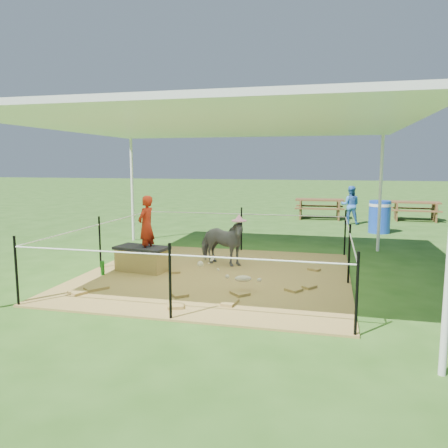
% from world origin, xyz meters
% --- Properties ---
extents(ground, '(90.00, 90.00, 0.00)m').
position_xyz_m(ground, '(0.00, 0.00, 0.00)').
color(ground, '#2D5919').
rests_on(ground, ground).
extents(hay_patch, '(4.60, 4.60, 0.03)m').
position_xyz_m(hay_patch, '(0.00, 0.00, 0.01)').
color(hay_patch, brown).
rests_on(hay_patch, ground).
extents(canopy_tent, '(6.30, 6.30, 2.90)m').
position_xyz_m(canopy_tent, '(0.00, 0.00, 2.69)').
color(canopy_tent, silver).
rests_on(canopy_tent, ground).
extents(rope_fence, '(4.54, 4.54, 1.00)m').
position_xyz_m(rope_fence, '(0.00, -0.00, 0.64)').
color(rope_fence, black).
rests_on(rope_fence, ground).
extents(straw_bale, '(0.96, 0.60, 0.40)m').
position_xyz_m(straw_bale, '(-1.38, -0.05, 0.23)').
color(straw_bale, '#A38A3B').
rests_on(straw_bale, hay_patch).
extents(dark_cloth, '(1.03, 0.66, 0.05)m').
position_xyz_m(dark_cloth, '(-1.38, -0.05, 0.45)').
color(dark_cloth, black).
rests_on(dark_cloth, straw_bale).
extents(woman, '(0.32, 0.43, 1.08)m').
position_xyz_m(woman, '(-1.28, -0.05, 0.97)').
color(woman, '#A3210F').
rests_on(woman, straw_bale).
extents(green_bottle, '(0.08, 0.08, 0.25)m').
position_xyz_m(green_bottle, '(-1.93, -0.50, 0.15)').
color(green_bottle, '#196E18').
rests_on(green_bottle, hay_patch).
extents(pony, '(1.16, 0.78, 0.89)m').
position_xyz_m(pony, '(-0.08, 0.73, 0.48)').
color(pony, '#515157').
rests_on(pony, hay_patch).
extents(pink_hat, '(0.28, 0.28, 0.13)m').
position_xyz_m(pink_hat, '(-0.08, 0.73, 0.99)').
color(pink_hat, pink).
rests_on(pink_hat, pony).
extents(foal, '(0.89, 0.64, 0.44)m').
position_xyz_m(foal, '(0.66, -0.88, 0.25)').
color(foal, beige).
rests_on(foal, hay_patch).
extents(trash_barrel, '(0.77, 0.77, 0.92)m').
position_xyz_m(trash_barrel, '(3.30, 5.78, 0.46)').
color(trash_barrel, blue).
rests_on(trash_barrel, ground).
extents(picnic_table_near, '(1.73, 1.28, 0.70)m').
position_xyz_m(picnic_table_near, '(1.54, 8.72, 0.35)').
color(picnic_table_near, brown).
rests_on(picnic_table_near, ground).
extents(picnic_table_far, '(1.66, 1.25, 0.66)m').
position_xyz_m(picnic_table_far, '(4.79, 8.96, 0.33)').
color(picnic_table_far, brown).
rests_on(picnic_table_far, ground).
extents(distant_person, '(0.63, 0.50, 1.25)m').
position_xyz_m(distant_person, '(2.56, 7.44, 0.63)').
color(distant_person, blue).
rests_on(distant_person, ground).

